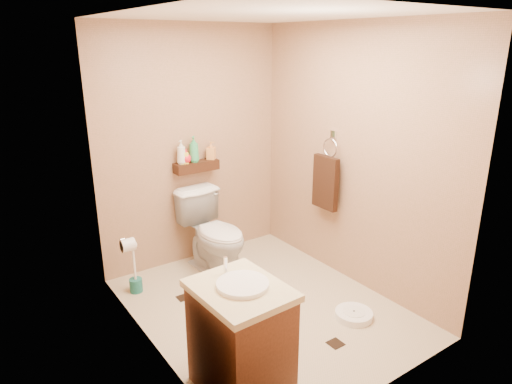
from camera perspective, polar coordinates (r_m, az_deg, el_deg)
ground at (r=4.13m, az=1.00°, el=-14.17°), size 2.50×2.50×0.00m
wall_back at (r=4.66m, az=-8.01°, el=5.54°), size 2.00×0.04×2.40m
wall_front at (r=2.77m, az=16.52°, el=-3.97°), size 2.00×0.04×2.40m
wall_left at (r=3.17m, az=-13.67°, el=-0.91°), size 0.04×2.50×2.40m
wall_right at (r=4.27m, az=12.04°, el=4.14°), size 0.04×2.50×2.40m
ceiling at (r=3.49m, az=1.23°, el=21.32°), size 2.00×2.50×0.02m
wall_shelf at (r=4.64m, az=-7.46°, el=3.20°), size 0.46×0.14×0.10m
floor_accents at (r=4.08m, az=1.70°, el=-14.55°), size 1.12×1.38×0.01m
toilet at (r=4.56m, az=-5.18°, el=-5.17°), size 0.51×0.83×0.81m
vanity at (r=3.10m, az=-1.91°, el=-17.73°), size 0.54×0.64×0.88m
bathroom_scale at (r=4.06m, az=12.12°, el=-14.75°), size 0.40×0.40×0.06m
toilet_brush at (r=4.41m, az=-14.89°, el=-9.88°), size 0.12×0.12×0.51m
towel_ring at (r=4.45m, az=8.73°, el=1.49°), size 0.12×0.30×0.76m
toilet_paper at (r=3.98m, az=-15.74°, el=-6.38°), size 0.12×0.11×0.12m
bottle_a at (r=4.53m, az=-9.33°, el=4.94°), size 0.13×0.13×0.24m
bottle_b at (r=4.55m, az=-9.06°, el=4.59°), size 0.09×0.08×0.17m
bottle_c at (r=4.56m, az=-8.79°, el=4.43°), size 0.15×0.15×0.14m
bottle_d at (r=4.59m, az=-7.78°, el=5.33°), size 0.14×0.14×0.26m
bottle_e at (r=4.68m, az=-5.64°, el=5.20°), size 0.12×0.12×0.18m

